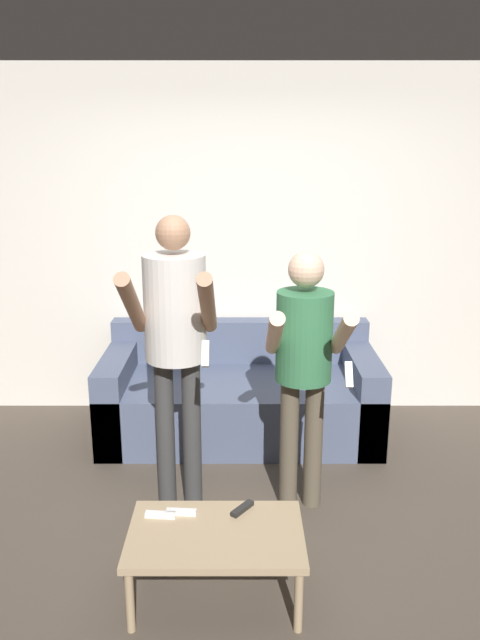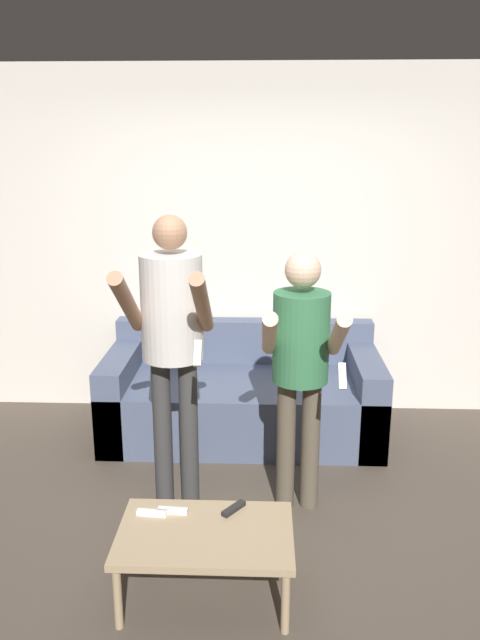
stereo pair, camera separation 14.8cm
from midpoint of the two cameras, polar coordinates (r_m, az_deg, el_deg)
The scene contains 9 objects.
ground_plane at distance 3.65m, azimuth 1.78°, elevation -19.70°, with size 14.00×14.00×0.00m, color #4C4238.
wall_back at distance 4.93m, azimuth 2.10°, elevation 6.82°, with size 6.40×0.06×2.70m.
couch at distance 4.73m, azimuth 1.15°, elevation -7.10°, with size 2.01×0.95×0.78m.
person_standing_left at distance 3.52m, azimuth -5.02°, elevation -0.86°, with size 0.47×0.72×1.75m.
person_standing_right at distance 3.55m, azimuth 6.77°, elevation -3.29°, with size 0.44×0.65×1.55m.
coffee_table at distance 3.13m, azimuth -1.76°, elevation -19.33°, with size 0.83×0.53×0.35m.
remote_near at distance 3.23m, azimuth -6.72°, elevation -17.13°, with size 0.15×0.05×0.02m.
remote_mid at distance 3.24m, azimuth -4.81°, elevation -16.99°, with size 0.15×0.05×0.02m.
remote_far at distance 3.24m, azimuth 0.78°, elevation -16.86°, with size 0.12×0.14×0.02m.
Camera 2 is at (0.08, -2.97, 2.11)m, focal length 35.00 mm.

